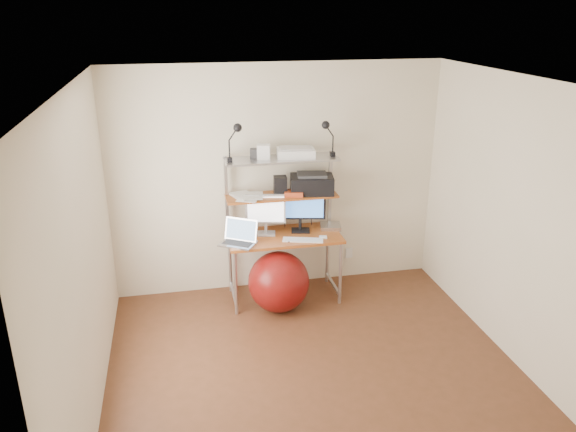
% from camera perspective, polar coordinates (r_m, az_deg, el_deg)
% --- Properties ---
extents(room, '(3.60, 3.60, 3.60)m').
position_cam_1_polar(room, '(4.48, 3.22, -2.84)').
color(room, brown).
rests_on(room, ground).
extents(computer_desk, '(1.20, 0.60, 1.57)m').
position_cam_1_polar(computer_desk, '(5.95, -0.53, 0.19)').
color(computer_desk, '#AB4C21').
rests_on(computer_desk, ground).
extents(desktop, '(1.20, 0.60, 0.00)m').
position_cam_1_polar(desktop, '(5.97, -0.41, -1.96)').
color(desktop, '#AB4C21').
rests_on(desktop, computer_desk).
extents(mid_shelf, '(1.18, 0.34, 0.00)m').
position_cam_1_polar(mid_shelf, '(5.95, -0.67, 2.17)').
color(mid_shelf, '#AB4C21').
rests_on(mid_shelf, computer_desk).
extents(top_shelf, '(1.18, 0.34, 0.00)m').
position_cam_1_polar(top_shelf, '(5.83, -0.68, 5.90)').
color(top_shelf, '#B3B2B7').
rests_on(top_shelf, computer_desk).
extents(floor, '(3.60, 3.60, 0.00)m').
position_cam_1_polar(floor, '(5.11, 2.93, -15.82)').
color(floor, brown).
rests_on(floor, ground).
extents(wall_outlet, '(0.08, 0.01, 0.12)m').
position_cam_1_polar(wall_outlet, '(6.65, 6.22, -3.76)').
color(wall_outlet, white).
rests_on(wall_outlet, room).
extents(monitor_silver, '(0.42, 0.18, 0.47)m').
position_cam_1_polar(monitor_silver, '(5.92, -2.29, 0.46)').
color(monitor_silver, silver).
rests_on(monitor_silver, desktop).
extents(monitor_black, '(0.54, 0.19, 0.54)m').
position_cam_1_polar(monitor_black, '(6.00, 1.26, 0.93)').
color(monitor_black, black).
rests_on(monitor_black, desktop).
extents(laptop, '(0.45, 0.42, 0.31)m').
position_cam_1_polar(laptop, '(5.78, -4.96, -2.25)').
color(laptop, '#B5B4B9').
rests_on(laptop, desktop).
extents(keyboard, '(0.44, 0.23, 0.01)m').
position_cam_1_polar(keyboard, '(5.84, 1.53, -2.45)').
color(keyboard, white).
rests_on(keyboard, desktop).
extents(mouse, '(0.09, 0.06, 0.02)m').
position_cam_1_polar(mouse, '(5.90, 3.59, -2.16)').
color(mouse, white).
rests_on(mouse, desktop).
extents(mac_mini, '(0.26, 0.26, 0.04)m').
position_cam_1_polar(mac_mini, '(6.17, 4.32, -1.03)').
color(mac_mini, '#B5B4B9').
rests_on(mac_mini, desktop).
extents(phone, '(0.07, 0.13, 0.01)m').
position_cam_1_polar(phone, '(5.85, 0.23, -2.40)').
color(phone, black).
rests_on(phone, desktop).
extents(printer, '(0.50, 0.38, 0.22)m').
position_cam_1_polar(printer, '(5.99, 2.43, 3.30)').
color(printer, black).
rests_on(printer, mid_shelf).
extents(nas_cube, '(0.15, 0.15, 0.20)m').
position_cam_1_polar(nas_cube, '(5.93, -0.79, 3.11)').
color(nas_cube, black).
rests_on(nas_cube, mid_shelf).
extents(red_box, '(0.22, 0.18, 0.05)m').
position_cam_1_polar(red_box, '(5.90, 0.62, 2.31)').
color(red_box, '#B43F1C').
rests_on(red_box, mid_shelf).
extents(scanner, '(0.41, 0.29, 0.10)m').
position_cam_1_polar(scanner, '(5.87, 0.79, 6.49)').
color(scanner, white).
rests_on(scanner, top_shelf).
extents(box_white, '(0.15, 0.14, 0.15)m').
position_cam_1_polar(box_white, '(5.78, -2.49, 6.53)').
color(box_white, white).
rests_on(box_white, top_shelf).
extents(box_grey, '(0.11, 0.11, 0.10)m').
position_cam_1_polar(box_grey, '(5.83, -3.39, 6.35)').
color(box_grey, '#323234').
rests_on(box_grey, top_shelf).
extents(clip_lamp_left, '(0.16, 0.09, 0.39)m').
position_cam_1_polar(clip_lamp_left, '(5.64, -5.32, 8.29)').
color(clip_lamp_left, black).
rests_on(clip_lamp_left, top_shelf).
extents(clip_lamp_right, '(0.15, 0.08, 0.38)m').
position_cam_1_polar(clip_lamp_right, '(5.84, 4.00, 8.64)').
color(clip_lamp_right, black).
rests_on(clip_lamp_right, top_shelf).
extents(exercise_ball, '(0.64, 0.64, 0.64)m').
position_cam_1_polar(exercise_ball, '(5.91, -0.95, -6.70)').
color(exercise_ball, maroon).
rests_on(exercise_ball, floor).
extents(paper_stack, '(0.37, 0.42, 0.02)m').
position_cam_1_polar(paper_stack, '(5.88, -4.24, 2.04)').
color(paper_stack, white).
rests_on(paper_stack, mid_shelf).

